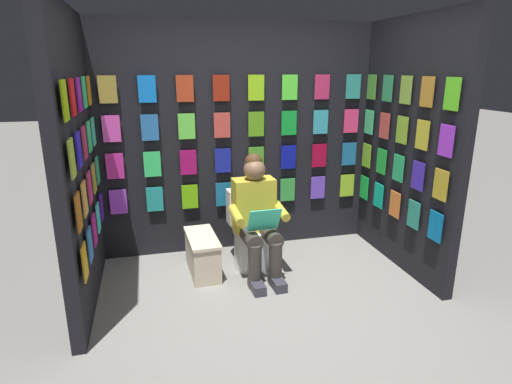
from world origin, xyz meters
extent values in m
plane|color=gray|center=(0.00, 0.00, 0.00)|extent=(30.00, 30.00, 0.00)
cube|color=black|center=(0.00, -1.67, 1.22)|extent=(3.04, 0.10, 2.44)
cube|color=#A33CD0|center=(1.28, -1.58, 0.64)|extent=(0.17, 0.01, 0.26)
cube|color=teal|center=(0.92, -1.58, 0.64)|extent=(0.17, 0.01, 0.26)
cube|color=#62B40C|center=(0.55, -1.58, 0.64)|extent=(0.17, 0.01, 0.26)
cube|color=#197097|center=(0.18, -1.58, 0.64)|extent=(0.17, 0.01, 0.26)
cube|color=purple|center=(-0.18, -1.58, 0.64)|extent=(0.17, 0.01, 0.26)
cube|color=green|center=(-0.55, -1.58, 0.64)|extent=(0.17, 0.01, 0.26)
cube|color=#6942D1|center=(-0.92, -1.58, 0.64)|extent=(0.17, 0.01, 0.26)
cube|color=#9FCB2C|center=(-1.28, -1.58, 0.64)|extent=(0.17, 0.01, 0.26)
cube|color=#D42898|center=(1.28, -1.58, 1.02)|extent=(0.17, 0.01, 0.26)
cube|color=#35DB6A|center=(0.92, -1.58, 1.02)|extent=(0.17, 0.01, 0.26)
cube|color=#9D0E5A|center=(0.55, -1.58, 1.02)|extent=(0.17, 0.01, 0.26)
cube|color=#17209A|center=(0.18, -1.58, 1.02)|extent=(0.17, 0.01, 0.26)
cube|color=#489727|center=(-0.18, -1.58, 1.02)|extent=(0.17, 0.01, 0.26)
cube|color=#0D159F|center=(-0.55, -1.58, 1.02)|extent=(0.17, 0.01, 0.26)
cube|color=#AA0B2C|center=(-0.92, -1.58, 1.02)|extent=(0.17, 0.01, 0.26)
cube|color=#1E649E|center=(-1.28, -1.58, 1.02)|extent=(0.17, 0.01, 0.26)
cube|color=#E947B6|center=(1.28, -1.58, 1.39)|extent=(0.17, 0.01, 0.26)
cube|color=#286BB2|center=(0.92, -1.58, 1.39)|extent=(0.17, 0.01, 0.26)
cube|color=#64D845|center=(0.55, -1.58, 1.39)|extent=(0.17, 0.01, 0.26)
cube|color=#C2443C|center=(0.18, -1.58, 1.39)|extent=(0.17, 0.01, 0.26)
cube|color=#559B1A|center=(-0.18, -1.58, 1.39)|extent=(0.17, 0.01, 0.26)
cube|color=#129A31|center=(-0.55, -1.58, 1.39)|extent=(0.17, 0.01, 0.26)
cube|color=#35A1B6|center=(-0.92, -1.58, 1.39)|extent=(0.17, 0.01, 0.26)
cube|color=#F03571|center=(-1.28, -1.58, 1.39)|extent=(0.17, 0.01, 0.26)
cube|color=olive|center=(1.28, -1.58, 1.77)|extent=(0.17, 0.01, 0.26)
cube|color=blue|center=(0.92, -1.58, 1.77)|extent=(0.17, 0.01, 0.26)
cube|color=#B1391B|center=(0.55, -1.58, 1.77)|extent=(0.17, 0.01, 0.26)
cube|color=maroon|center=(0.18, -1.58, 1.77)|extent=(0.17, 0.01, 0.26)
cube|color=#8ED51A|center=(-0.18, -1.58, 1.77)|extent=(0.17, 0.01, 0.26)
cube|color=#56E838|center=(-0.55, -1.58, 1.77)|extent=(0.17, 0.01, 0.26)
cube|color=#C12A5B|center=(-0.92, -1.58, 1.77)|extent=(0.17, 0.01, 0.26)
cube|color=teal|center=(-1.28, -1.58, 1.77)|extent=(0.17, 0.01, 0.26)
cube|color=black|center=(-1.52, -0.81, 1.22)|extent=(0.10, 1.62, 2.44)
cube|color=green|center=(-1.44, -1.45, 0.64)|extent=(0.01, 0.17, 0.26)
cube|color=#10BB94|center=(-1.44, -1.13, 0.64)|extent=(0.01, 0.17, 0.26)
cube|color=orange|center=(-1.44, -0.81, 0.64)|extent=(0.01, 0.17, 0.26)
cube|color=teal|center=(-1.44, -0.49, 0.64)|extent=(0.01, 0.17, 0.26)
cube|color=#0A70B2|center=(-1.44, -0.17, 0.64)|extent=(0.01, 0.17, 0.26)
cube|color=#7CC127|center=(-1.44, -1.45, 1.02)|extent=(0.01, 0.17, 0.26)
cube|color=green|center=(-1.44, -1.13, 1.02)|extent=(0.01, 0.17, 0.26)
cube|color=#26B765|center=(-1.44, -0.81, 1.02)|extent=(0.01, 0.17, 0.26)
cube|color=#3F29B9|center=(-1.44, -0.49, 1.02)|extent=(0.01, 0.17, 0.26)
cube|color=gold|center=(-1.44, -0.17, 1.02)|extent=(0.01, 0.17, 0.26)
cube|color=#3DDA7F|center=(-1.44, -1.45, 1.39)|extent=(0.01, 0.17, 0.26)
cube|color=#CB4B42|center=(-1.44, -1.13, 1.39)|extent=(0.01, 0.17, 0.26)
cube|color=#86BB2E|center=(-1.44, -0.81, 1.39)|extent=(0.01, 0.17, 0.26)
cube|color=gold|center=(-1.44, -0.49, 1.39)|extent=(0.01, 0.17, 0.26)
cube|color=#A034E0|center=(-1.44, -0.17, 1.39)|extent=(0.01, 0.17, 0.26)
cube|color=#4D9734|center=(-1.44, -1.45, 1.77)|extent=(0.01, 0.17, 0.26)
cube|color=#2F9757|center=(-1.44, -1.13, 1.77)|extent=(0.01, 0.17, 0.26)
cube|color=#84B13D|center=(-1.44, -0.81, 1.77)|extent=(0.01, 0.17, 0.26)
cube|color=#BD8329|center=(-1.44, -0.49, 1.77)|extent=(0.01, 0.17, 0.26)
cube|color=#5BD424|center=(-1.44, -0.17, 1.77)|extent=(0.01, 0.17, 0.26)
cube|color=black|center=(1.52, -0.81, 1.22)|extent=(0.10, 1.62, 2.44)
cube|color=gold|center=(1.44, -0.17, 0.64)|extent=(0.01, 0.17, 0.26)
cube|color=#337BC9|center=(1.44, -0.49, 0.64)|extent=(0.01, 0.17, 0.26)
cube|color=#C91F97|center=(1.44, -0.81, 0.64)|extent=(0.01, 0.17, 0.26)
cube|color=#45EED8|center=(1.44, -1.13, 0.64)|extent=(0.01, 0.17, 0.26)
cube|color=#4B18BD|center=(1.44, -1.45, 0.64)|extent=(0.01, 0.17, 0.26)
cube|color=#B96012|center=(1.44, -0.17, 1.02)|extent=(0.01, 0.17, 0.26)
cube|color=gold|center=(1.44, -0.49, 1.02)|extent=(0.01, 0.17, 0.26)
cube|color=#CD2A60|center=(1.44, -0.81, 1.02)|extent=(0.01, 0.17, 0.26)
cube|color=#AA9830|center=(1.44, -1.13, 1.02)|extent=(0.01, 0.17, 0.26)
cube|color=#32B670|center=(1.44, -1.45, 1.02)|extent=(0.01, 0.17, 0.26)
cube|color=#92AD31|center=(1.44, -0.17, 1.39)|extent=(0.01, 0.17, 0.26)
cube|color=#2419C7|center=(1.44, -0.49, 1.39)|extent=(0.01, 0.17, 0.26)
cube|color=#AF274F|center=(1.44, -0.81, 1.39)|extent=(0.01, 0.17, 0.26)
cube|color=#2ED66C|center=(1.44, -1.13, 1.39)|extent=(0.01, 0.17, 0.26)
cube|color=#38DBAA|center=(1.44, -1.45, 1.39)|extent=(0.01, 0.17, 0.26)
cube|color=#8FB609|center=(1.44, -0.17, 1.77)|extent=(0.01, 0.17, 0.26)
cube|color=red|center=(1.44, -0.49, 1.77)|extent=(0.01, 0.17, 0.26)
cube|color=#8B139B|center=(1.44, -0.81, 1.77)|extent=(0.01, 0.17, 0.26)
cube|color=#26C878|center=(1.44, -1.13, 1.77)|extent=(0.01, 0.17, 0.26)
cube|color=orange|center=(1.44, -1.45, 1.77)|extent=(0.01, 0.17, 0.26)
cylinder|color=white|center=(-0.02, -1.05, 0.20)|extent=(0.38, 0.38, 0.40)
cylinder|color=white|center=(-0.02, -1.05, 0.41)|extent=(0.41, 0.41, 0.02)
cube|color=white|center=(0.00, -1.31, 0.58)|extent=(0.39, 0.20, 0.36)
cylinder|color=white|center=(-0.01, -1.22, 0.58)|extent=(0.39, 0.09, 0.39)
cube|color=gold|center=(-0.02, -1.02, 0.68)|extent=(0.41, 0.24, 0.52)
sphere|color=brown|center=(-0.02, -0.99, 1.04)|extent=(0.21, 0.21, 0.21)
sphere|color=#472D19|center=(-0.02, -1.02, 1.11)|extent=(0.17, 0.17, 0.17)
cylinder|color=#38332D|center=(-0.12, -0.83, 0.44)|extent=(0.17, 0.41, 0.15)
cylinder|color=#38332D|center=(0.08, -0.82, 0.44)|extent=(0.17, 0.41, 0.15)
cylinder|color=#38332D|center=(-0.13, -0.65, 0.21)|extent=(0.12, 0.12, 0.42)
cylinder|color=#38332D|center=(0.07, -0.64, 0.21)|extent=(0.12, 0.12, 0.42)
cube|color=#33333D|center=(-0.13, -0.59, 0.04)|extent=(0.12, 0.26, 0.09)
cube|color=#33333D|center=(0.07, -0.58, 0.04)|extent=(0.12, 0.26, 0.09)
cylinder|color=gold|center=(-0.24, -0.85, 0.66)|extent=(0.10, 0.31, 0.13)
cylinder|color=gold|center=(0.20, -0.83, 0.66)|extent=(0.10, 0.31, 0.13)
cube|color=#39DEAC|center=(-0.03, -0.68, 0.64)|extent=(0.31, 0.14, 0.23)
cube|color=beige|center=(0.50, -1.06, 0.18)|extent=(0.29, 0.62, 0.36)
cube|color=beige|center=(0.50, -1.06, 0.37)|extent=(0.30, 0.64, 0.03)
camera|label=1|loc=(0.93, 2.81, 1.97)|focal=29.83mm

